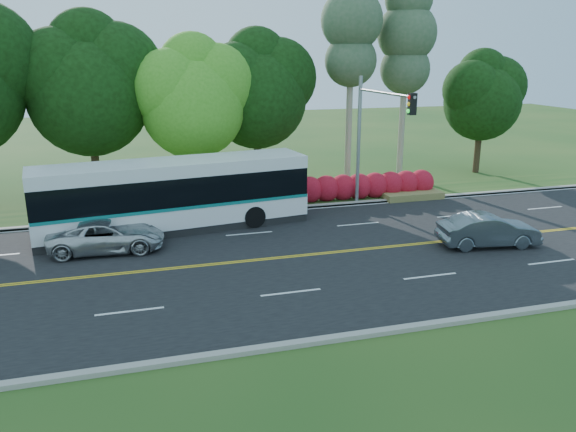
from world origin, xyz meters
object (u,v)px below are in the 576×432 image
object	(u,v)px
traffic_signal	(374,124)
transit_bus	(174,196)
sedan	(488,230)
suv	(107,236)

from	to	relation	value
traffic_signal	transit_bus	size ratio (longest dim) A/B	0.54
transit_bus	sedan	distance (m)	14.37
sedan	suv	size ratio (longest dim) A/B	0.90
traffic_signal	suv	world-z (taller)	traffic_signal
traffic_signal	sedan	world-z (taller)	traffic_signal
transit_bus	suv	size ratio (longest dim) A/B	2.70
traffic_signal	transit_bus	xyz separation A→B (m)	(-10.23, -0.25, -3.01)
traffic_signal	sedan	size ratio (longest dim) A/B	1.62
traffic_signal	suv	bearing A→B (deg)	-169.03
transit_bus	suv	xyz separation A→B (m)	(-3.07, -2.33, -0.98)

